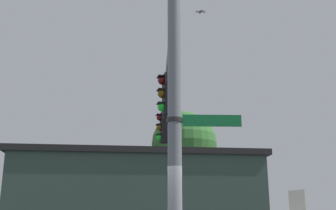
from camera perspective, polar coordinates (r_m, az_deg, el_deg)
signal_pole at (r=7.51m, az=0.93°, el=-4.46°), size 0.26×0.26×6.09m
mast_arm at (r=11.69m, az=-0.05°, el=3.41°), size 7.27×1.64×0.17m
traffic_light_nearest_pole at (r=10.23m, az=0.08°, el=1.55°), size 0.54×0.49×1.31m
traffic_light_mid_inner at (r=14.11m, az=-0.52°, el=-3.17°), size 0.54×0.49×1.31m
street_name_sign at (r=7.61m, az=3.64°, el=-2.18°), size 0.42×1.38×0.22m
bird_flying at (r=16.22m, az=4.58°, el=12.92°), size 0.30×0.43×0.15m
storefront_building at (r=22.40m, az=-4.44°, el=-13.26°), size 8.96×13.46×4.81m
tree_by_storefront at (r=22.68m, az=2.29°, el=-5.57°), size 3.62×3.62×7.32m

